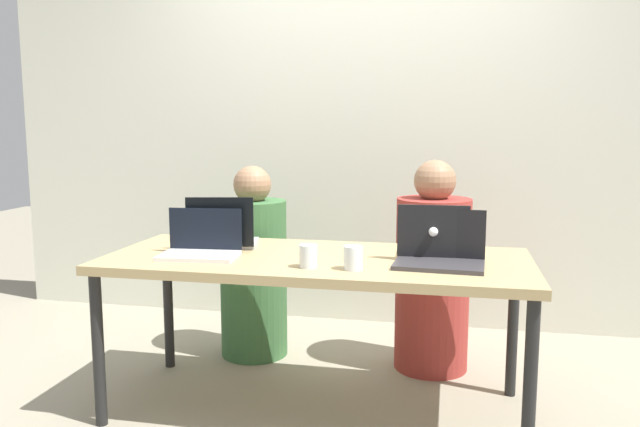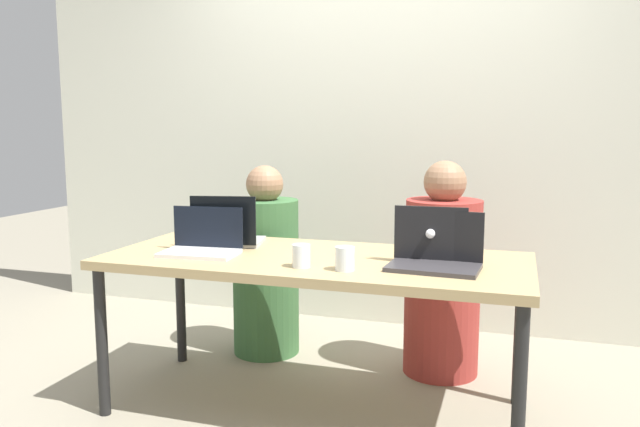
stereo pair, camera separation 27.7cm
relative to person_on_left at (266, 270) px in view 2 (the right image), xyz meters
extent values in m
plane|color=gray|center=(0.49, -0.61, -0.47)|extent=(12.00, 12.00, 0.00)
cube|color=silver|center=(0.49, 0.76, 0.78)|extent=(4.80, 0.10, 2.49)
cube|color=tan|center=(0.49, -0.61, 0.22)|extent=(1.84, 0.77, 0.04)
cylinder|color=black|center=(-0.38, -0.94, -0.14)|extent=(0.05, 0.05, 0.66)
cylinder|color=black|center=(1.36, -0.94, -0.14)|extent=(0.05, 0.05, 0.66)
cylinder|color=black|center=(-0.38, -0.27, -0.14)|extent=(0.05, 0.05, 0.66)
cylinder|color=black|center=(1.36, -0.27, -0.14)|extent=(0.05, 0.05, 0.66)
cylinder|color=#386638|center=(0.00, 0.00, -0.04)|extent=(0.45, 0.45, 0.87)
sphere|color=#997051|center=(0.00, 0.00, 0.49)|extent=(0.21, 0.21, 0.21)
cylinder|color=maroon|center=(0.98, 0.00, -0.02)|extent=(0.41, 0.41, 0.90)
sphere|color=#997051|center=(0.98, 0.00, 0.52)|extent=(0.21, 0.21, 0.21)
cube|color=silver|center=(0.98, -0.47, 0.24)|extent=(0.31, 0.25, 0.02)
cube|color=black|center=(0.99, -0.60, 0.36)|extent=(0.30, 0.02, 0.22)
sphere|color=white|center=(0.99, -0.61, 0.36)|extent=(0.04, 0.04, 0.04)
cube|color=silver|center=(-0.01, -0.74, 0.24)|extent=(0.35, 0.23, 0.02)
cube|color=black|center=(-0.01, -0.64, 0.35)|extent=(0.33, 0.04, 0.19)
sphere|color=white|center=(-0.02, -0.62, 0.35)|extent=(0.03, 0.03, 0.03)
cube|color=#3A383B|center=(1.02, -0.71, 0.24)|extent=(0.37, 0.25, 0.02)
cube|color=black|center=(1.02, -0.59, 0.36)|extent=(0.36, 0.03, 0.21)
sphere|color=white|center=(1.03, -0.58, 0.36)|extent=(0.04, 0.04, 0.04)
cube|color=#B3B4B6|center=(0.00, -0.44, 0.24)|extent=(0.35, 0.31, 0.02)
cube|color=black|center=(0.03, -0.57, 0.37)|extent=(0.30, 0.07, 0.23)
sphere|color=white|center=(0.03, -0.58, 0.37)|extent=(0.04, 0.04, 0.04)
cylinder|color=white|center=(0.50, -0.82, 0.28)|extent=(0.07, 0.07, 0.09)
cylinder|color=silver|center=(0.50, -0.82, 0.26)|extent=(0.06, 0.06, 0.05)
cylinder|color=white|center=(0.68, -0.82, 0.28)|extent=(0.08, 0.08, 0.09)
cylinder|color=silver|center=(0.68, -0.82, 0.26)|extent=(0.07, 0.07, 0.05)
camera|label=1|loc=(1.05, -3.22, 0.81)|focal=35.00mm
camera|label=2|loc=(1.32, -3.15, 0.81)|focal=35.00mm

